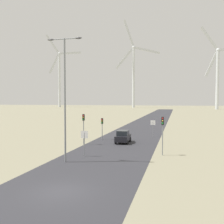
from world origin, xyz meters
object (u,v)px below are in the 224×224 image
(traffic_light_post_near_right, at_px, (163,127))
(car_approaching, at_px, (123,137))
(wind_turbine_far_left, at_px, (59,74))
(wind_turbine_center, at_px, (217,72))
(traffic_light_post_near_left, at_px, (83,122))
(stop_sign_near, at_px, (84,139))
(wind_turbine_left, at_px, (134,70))
(streetlamp, at_px, (65,87))
(traffic_light_post_mid_left, at_px, (102,124))
(stop_sign_far, at_px, (153,125))

(traffic_light_post_near_right, relative_size, car_approaching, 1.06)
(wind_turbine_far_left, bearing_deg, wind_turbine_center, -12.77)
(traffic_light_post_near_left, bearing_deg, car_approaching, 30.85)
(stop_sign_near, distance_m, traffic_light_post_near_left, 7.89)
(wind_turbine_left, bearing_deg, stop_sign_near, -82.28)
(wind_turbine_far_left, height_order, wind_turbine_center, wind_turbine_far_left)
(traffic_light_post_near_left, xyz_separation_m, traffic_light_post_near_right, (11.14, -4.57, 0.06))
(streetlamp, bearing_deg, traffic_light_post_mid_left, 92.33)
(traffic_light_post_mid_left, bearing_deg, wind_turbine_left, 97.75)
(wind_turbine_far_left, xyz_separation_m, wind_turbine_center, (131.88, -29.88, -4.58))
(stop_sign_near, distance_m, wind_turbine_center, 170.92)
(traffic_light_post_near_left, relative_size, wind_turbine_center, 0.08)
(stop_sign_near, xyz_separation_m, traffic_light_post_near_right, (8.36, 2.72, 1.21))
(streetlamp, xyz_separation_m, wind_turbine_center, (37.51, 168.25, 17.85))
(traffic_light_post_near_right, distance_m, wind_turbine_left, 194.99)
(traffic_light_post_near_right, height_order, traffic_light_post_mid_left, traffic_light_post_near_right)
(wind_turbine_left, xyz_separation_m, wind_turbine_center, (62.64, -27.23, -6.11))
(stop_sign_near, distance_m, stop_sign_far, 18.27)
(traffic_light_post_near_left, height_order, wind_turbine_far_left, wind_turbine_far_left)
(wind_turbine_center, bearing_deg, stop_sign_near, -102.46)
(traffic_light_post_near_right, xyz_separation_m, wind_turbine_center, (28.19, 162.59, 22.23))
(stop_sign_near, xyz_separation_m, car_approaching, (2.25, 10.30, -1.08))
(traffic_light_post_near_right, bearing_deg, car_approaching, 128.82)
(streetlamp, relative_size, stop_sign_far, 4.34)
(traffic_light_post_near_left, xyz_separation_m, wind_turbine_left, (-23.31, 185.25, 28.40))
(car_approaching, bearing_deg, wind_turbine_left, 98.84)
(traffic_light_post_near_left, relative_size, traffic_light_post_mid_left, 1.27)
(wind_turbine_left, bearing_deg, wind_turbine_far_left, 177.81)
(wind_turbine_center, bearing_deg, wind_turbine_far_left, 167.23)
(streetlamp, relative_size, wind_turbine_center, 0.22)
(streetlamp, height_order, traffic_light_post_near_left, streetlamp)
(stop_sign_far, bearing_deg, wind_turbine_left, 100.37)
(stop_sign_far, height_order, wind_turbine_left, wind_turbine_left)
(traffic_light_post_mid_left, bearing_deg, stop_sign_far, 31.71)
(stop_sign_far, distance_m, traffic_light_post_near_right, 14.78)
(car_approaching, distance_m, wind_turbine_left, 186.96)
(streetlamp, relative_size, traffic_light_post_mid_left, 3.65)
(traffic_light_post_near_right, bearing_deg, stop_sign_near, -161.96)
(streetlamp, distance_m, wind_turbine_left, 198.54)
(wind_turbine_left, bearing_deg, traffic_light_post_mid_left, -82.25)
(traffic_light_post_near_left, distance_m, car_approaching, 6.28)
(stop_sign_near, bearing_deg, traffic_light_post_near_right, 18.04)
(stop_sign_near, distance_m, car_approaching, 10.60)
(car_approaching, relative_size, wind_turbine_center, 0.07)
(traffic_light_post_mid_left, bearing_deg, car_approaching, -30.52)
(streetlamp, height_order, traffic_light_post_near_right, streetlamp)
(stop_sign_far, height_order, traffic_light_post_near_right, traffic_light_post_near_right)
(wind_turbine_left, bearing_deg, streetlamp, -82.68)
(wind_turbine_left, bearing_deg, traffic_light_post_near_left, -82.83)
(streetlamp, bearing_deg, stop_sign_near, 71.70)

